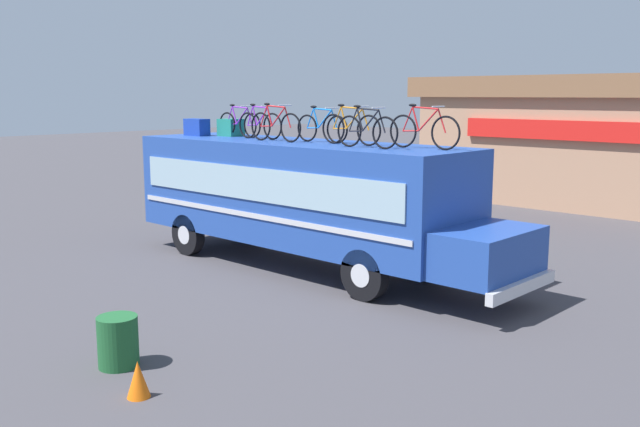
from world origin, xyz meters
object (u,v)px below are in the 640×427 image
traffic_cone (138,379)px  luggage_bag_1 (197,127)px  bus (303,194)px  rooftop_bicycle_4 (322,127)px  rooftop_bicycle_6 (367,130)px  rooftop_bicycle_1 (239,123)px  rooftop_bicycle_5 (351,128)px  trash_bin (118,342)px  luggage_bag_2 (231,127)px  rooftop_bicycle_2 (260,124)px  rooftop_bicycle_3 (275,125)px  rooftop_bicycle_7 (424,130)px

traffic_cone → luggage_bag_1: bearing=138.2°
bus → rooftop_bicycle_4: size_ratio=6.68×
rooftop_bicycle_6 → luggage_bag_1: bearing=177.6°
rooftop_bicycle_1 → rooftop_bicycle_5: 4.05m
rooftop_bicycle_6 → trash_bin: 6.91m
bus → trash_bin: (2.44, -6.61, -1.42)m
luggage_bag_2 → rooftop_bicycle_1: bearing=-17.3°
trash_bin → traffic_cone: (1.23, -0.41, -0.14)m
luggage_bag_2 → rooftop_bicycle_2: 1.61m
luggage_bag_1 → rooftop_bicycle_3: (3.36, -0.14, 0.15)m
rooftop_bicycle_4 → traffic_cone: size_ratio=3.06×
bus → luggage_bag_1: size_ratio=14.83×
rooftop_bicycle_5 → trash_bin: 7.43m
luggage_bag_2 → trash_bin: (5.62, -6.99, -2.93)m
rooftop_bicycle_4 → rooftop_bicycle_7: size_ratio=0.91×
rooftop_bicycle_7 → trash_bin: size_ratio=2.20×
bus → rooftop_bicycle_2: rooftop_bicycle_2 is taller
rooftop_bicycle_5 → rooftop_bicycle_7: size_ratio=0.98×
bus → traffic_cone: bearing=-62.4°
rooftop_bicycle_1 → luggage_bag_2: bearing=162.7°
rooftop_bicycle_3 → rooftop_bicycle_7: 4.04m
rooftop_bicycle_1 → trash_bin: bearing=-53.5°
rooftop_bicycle_1 → rooftop_bicycle_4: (3.05, -0.01, -0.00)m
bus → traffic_cone: (3.67, -7.02, -1.56)m
luggage_bag_1 → rooftop_bicycle_1: bearing=14.4°
luggage_bag_2 → traffic_cone: luggage_bag_2 is taller
rooftop_bicycle_6 → traffic_cone: (1.32, -6.60, -3.22)m
trash_bin → rooftop_bicycle_1: bearing=126.5°
luggage_bag_1 → rooftop_bicycle_4: 4.47m
rooftop_bicycle_2 → rooftop_bicycle_7: size_ratio=0.91×
luggage_bag_1 → rooftop_bicycle_2: size_ratio=0.45×
luggage_bag_1 → rooftop_bicycle_7: (7.37, 0.40, 0.16)m
luggage_bag_2 → rooftop_bicycle_7: 6.55m
rooftop_bicycle_4 → traffic_cone: 8.53m
luggage_bag_2 → rooftop_bicycle_5: size_ratio=0.35×
bus → rooftop_bicycle_5: rooftop_bicycle_5 is taller
luggage_bag_1 → rooftop_bicycle_6: bearing=-2.4°
traffic_cone → rooftop_bicycle_4: bearing=114.1°
rooftop_bicycle_3 → rooftop_bicycle_5: bearing=10.6°
rooftop_bicycle_4 → luggage_bag_2: bearing=177.1°
traffic_cone → rooftop_bicycle_3: bearing=122.7°
rooftop_bicycle_2 → rooftop_bicycle_3: size_ratio=0.92×
luggage_bag_1 → traffic_cone: size_ratio=1.38×
luggage_bag_1 → rooftop_bicycle_5: size_ratio=0.42×
rooftop_bicycle_2 → rooftop_bicycle_6: 3.99m
luggage_bag_1 → rooftop_bicycle_4: size_ratio=0.45×
bus → rooftop_bicycle_6: bearing=-10.2°
rooftop_bicycle_3 → trash_bin: 7.66m
bus → luggage_bag_1: (-4.01, -0.16, 1.51)m
rooftop_bicycle_5 → rooftop_bicycle_2: bearing=-179.4°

